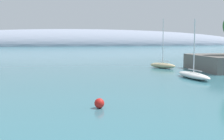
# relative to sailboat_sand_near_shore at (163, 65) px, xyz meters

# --- Properties ---
(distant_ridge) EXTENTS (286.17, 51.34, 24.54)m
(distant_ridge) POSITION_rel_sailboat_sand_near_shore_xyz_m (-8.26, 176.19, -0.59)
(distant_ridge) COLOR #8E99AD
(distant_ridge) RESTS_ON ground
(sailboat_sand_near_shore) EXTENTS (4.66, 5.76, 9.30)m
(sailboat_sand_near_shore) POSITION_rel_sailboat_sand_near_shore_xyz_m (0.00, 0.00, 0.00)
(sailboat_sand_near_shore) COLOR #C6B284
(sailboat_sand_near_shore) RESTS_ON water
(sailboat_white_mid_mooring) EXTENTS (2.66, 8.12, 8.39)m
(sailboat_white_mid_mooring) POSITION_rel_sailboat_sand_near_shore_xyz_m (-0.63, -14.94, -0.09)
(sailboat_white_mid_mooring) COLOR white
(sailboat_white_mid_mooring) RESTS_ON water
(mooring_buoy_red) EXTENTS (0.82, 0.82, 0.82)m
(mooring_buoy_red) POSITION_rel_sailboat_sand_near_shore_xyz_m (-16.16, -30.79, -0.18)
(mooring_buoy_red) COLOR red
(mooring_buoy_red) RESTS_ON water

